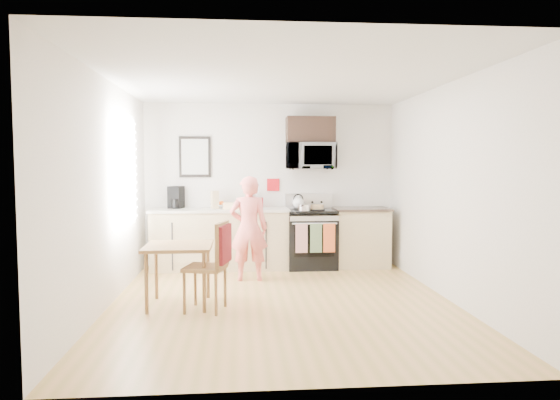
{
  "coord_description": "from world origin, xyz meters",
  "views": [
    {
      "loc": [
        -0.51,
        -5.77,
        1.62
      ],
      "look_at": [
        0.05,
        1.0,
        1.14
      ],
      "focal_mm": 32.0,
      "sensor_mm": 36.0,
      "label": 1
    }
  ],
  "objects": [
    {
      "name": "cabinet_right",
      "position": [
        1.43,
        2.0,
        0.45
      ],
      "size": [
        0.84,
        0.6,
        0.9
      ],
      "primitive_type": "cube",
      "color": "tan",
      "rests_on": "floor"
    },
    {
      "name": "wall_art",
      "position": [
        -1.2,
        2.28,
        1.75
      ],
      "size": [
        0.5,
        0.04,
        0.65
      ],
      "color": "black",
      "rests_on": "back_wall"
    },
    {
      "name": "back_wall",
      "position": [
        0.0,
        2.3,
        1.3
      ],
      "size": [
        4.0,
        0.04,
        2.6
      ],
      "primitive_type": "cube",
      "color": "silver",
      "rests_on": "floor"
    },
    {
      "name": "cake",
      "position": [
        0.71,
        1.87,
        0.96
      ],
      "size": [
        0.24,
        0.24,
        0.08
      ],
      "color": "black",
      "rests_on": "range"
    },
    {
      "name": "range",
      "position": [
        0.63,
        1.98,
        0.44
      ],
      "size": [
        0.76,
        0.7,
        1.16
      ],
      "color": "black",
      "rests_on": "floor"
    },
    {
      "name": "fruit_bowl",
      "position": [
        -0.84,
        2.15,
        0.98
      ],
      "size": [
        0.29,
        0.29,
        0.11
      ],
      "color": "white",
      "rests_on": "countertop_left"
    },
    {
      "name": "front_wall",
      "position": [
        0.0,
        -2.3,
        1.3
      ],
      "size": [
        4.0,
        0.04,
        2.6
      ],
      "primitive_type": "cube",
      "color": "silver",
      "rests_on": "floor"
    },
    {
      "name": "utensil_crock",
      "position": [
        -0.19,
        2.11,
        1.1
      ],
      "size": [
        0.13,
        0.13,
        0.4
      ],
      "color": "#B70F17",
      "rests_on": "countertop_left"
    },
    {
      "name": "milk_carton",
      "position": [
        -0.88,
        2.07,
        1.08
      ],
      "size": [
        0.14,
        0.14,
        0.28
      ],
      "primitive_type": "cube",
      "rotation": [
        0.0,
        0.0,
        0.36
      ],
      "color": "tan",
      "rests_on": "countertop_left"
    },
    {
      "name": "wall_trivet",
      "position": [
        0.05,
        2.28,
        1.3
      ],
      "size": [
        0.2,
        0.02,
        0.2
      ],
      "primitive_type": "cube",
      "color": "#B70F17",
      "rests_on": "back_wall"
    },
    {
      "name": "bread_bag",
      "position": [
        -0.6,
        1.85,
        0.99
      ],
      "size": [
        0.31,
        0.25,
        0.1
      ],
      "primitive_type": "cube",
      "rotation": [
        0.0,
        0.0,
        -0.48
      ],
      "color": "tan",
      "rests_on": "countertop_left"
    },
    {
      "name": "left_wall",
      "position": [
        -2.0,
        0.0,
        1.3
      ],
      "size": [
        0.04,
        4.6,
        2.6
      ],
      "primitive_type": "cube",
      "color": "silver",
      "rests_on": "floor"
    },
    {
      "name": "kettle",
      "position": [
        0.44,
        2.1,
        1.03
      ],
      "size": [
        0.19,
        0.19,
        0.24
      ],
      "color": "white",
      "rests_on": "range"
    },
    {
      "name": "cabinet_left",
      "position": [
        -0.8,
        2.0,
        0.45
      ],
      "size": [
        2.1,
        0.6,
        0.9
      ],
      "primitive_type": "cube",
      "color": "tan",
      "rests_on": "floor"
    },
    {
      "name": "knife_block",
      "position": [
        -0.34,
        2.21,
        1.05
      ],
      "size": [
        0.12,
        0.15,
        0.22
      ],
      "primitive_type": "cube",
      "rotation": [
        0.0,
        0.0,
        -0.14
      ],
      "color": "brown",
      "rests_on": "countertop_left"
    },
    {
      "name": "coffee_maker",
      "position": [
        -1.49,
        2.16,
        1.1
      ],
      "size": [
        0.25,
        0.32,
        0.35
      ],
      "rotation": [
        0.0,
        0.0,
        -0.29
      ],
      "color": "black",
      "rests_on": "countertop_left"
    },
    {
      "name": "countertop_left",
      "position": [
        -0.8,
        2.0,
        0.92
      ],
      "size": [
        2.14,
        0.64,
        0.04
      ],
      "primitive_type": "cube",
      "color": "beige",
      "rests_on": "cabinet_left"
    },
    {
      "name": "right_wall",
      "position": [
        2.0,
        0.0,
        1.3
      ],
      "size": [
        0.04,
        4.6,
        2.6
      ],
      "primitive_type": "cube",
      "color": "silver",
      "rests_on": "floor"
    },
    {
      "name": "countertop_right",
      "position": [
        1.43,
        2.0,
        0.92
      ],
      "size": [
        0.88,
        0.64,
        0.04
      ],
      "primitive_type": "cube",
      "color": "black",
      "rests_on": "cabinet_right"
    },
    {
      "name": "dining_table",
      "position": [
        -1.2,
        -0.03,
        0.63
      ],
      "size": [
        0.75,
        0.75,
        0.71
      ],
      "rotation": [
        0.0,
        0.0,
        -0.01
      ],
      "color": "brown",
      "rests_on": "floor"
    },
    {
      "name": "upper_cabinet",
      "position": [
        0.63,
        2.12,
        2.18
      ],
      "size": [
        0.76,
        0.35,
        0.4
      ],
      "primitive_type": "cube",
      "color": "black",
      "rests_on": "back_wall"
    },
    {
      "name": "floor",
      "position": [
        0.0,
        0.0,
        0.0
      ],
      "size": [
        4.6,
        4.6,
        0.0
      ],
      "primitive_type": "plane",
      "color": "#AD8B43",
      "rests_on": "ground"
    },
    {
      "name": "window",
      "position": [
        -1.96,
        0.8,
        1.55
      ],
      "size": [
        0.06,
        1.4,
        1.5
      ],
      "color": "white",
      "rests_on": "left_wall"
    },
    {
      "name": "ceiling",
      "position": [
        0.0,
        0.0,
        2.6
      ],
      "size": [
        4.0,
        4.6,
        0.04
      ],
      "primitive_type": "cube",
      "color": "silver",
      "rests_on": "back_wall"
    },
    {
      "name": "chair",
      "position": [
        -0.75,
        -0.29,
        0.64
      ],
      "size": [
        0.55,
        0.51,
        0.99
      ],
      "rotation": [
        0.0,
        0.0,
        -0.25
      ],
      "color": "brown",
      "rests_on": "floor"
    },
    {
      "name": "microwave",
      "position": [
        0.63,
        2.08,
        1.76
      ],
      "size": [
        0.76,
        0.51,
        0.42
      ],
      "primitive_type": "imported",
      "color": "silver",
      "rests_on": "back_wall"
    },
    {
      "name": "pot",
      "position": [
        0.49,
        1.76,
        0.97
      ],
      "size": [
        0.19,
        0.31,
        0.09
      ],
      "rotation": [
        0.0,
        0.0,
        -0.36
      ],
      "color": "silver",
      "rests_on": "range"
    },
    {
      "name": "person",
      "position": [
        -0.37,
        1.17,
        0.73
      ],
      "size": [
        0.54,
        0.36,
        1.47
      ],
      "primitive_type": "imported",
      "rotation": [
        0.0,
        0.0,
        3.12
      ],
      "color": "#E2403E",
      "rests_on": "floor"
    }
  ]
}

